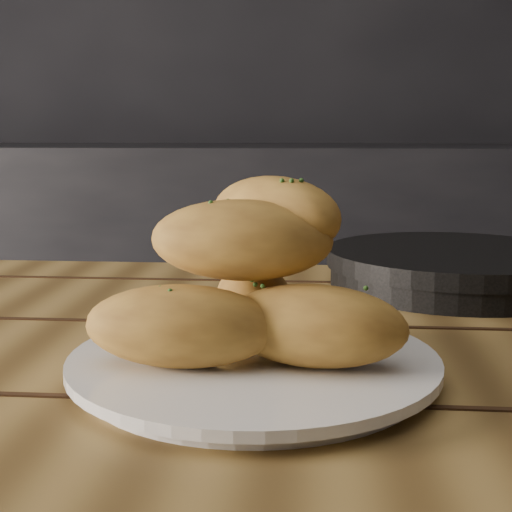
{
  "coord_description": "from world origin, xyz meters",
  "views": [
    {
      "loc": [
        0.55,
        -0.03,
        0.93
      ],
      "look_at": [
        0.51,
        0.51,
        0.84
      ],
      "focal_mm": 50.0,
      "sensor_mm": 36.0,
      "label": 1
    }
  ],
  "objects_px": {
    "skillet": "(456,267)",
    "table": "(330,476)",
    "plate": "(254,365)",
    "bread_rolls": "(252,282)"
  },
  "relations": [
    {
      "from": "skillet",
      "to": "table",
      "type": "bearing_deg",
      "value": -117.83
    },
    {
      "from": "plate",
      "to": "skillet",
      "type": "bearing_deg",
      "value": 57.78
    },
    {
      "from": "bread_rolls",
      "to": "skillet",
      "type": "bearing_deg",
      "value": 57.4
    },
    {
      "from": "table",
      "to": "bread_rolls",
      "type": "xyz_separation_m",
      "value": [
        -0.06,
        -0.05,
        0.18
      ]
    },
    {
      "from": "table",
      "to": "skillet",
      "type": "height_order",
      "value": "skillet"
    },
    {
      "from": "bread_rolls",
      "to": "skillet",
      "type": "height_order",
      "value": "bread_rolls"
    },
    {
      "from": "plate",
      "to": "skillet",
      "type": "relative_size",
      "value": 0.64
    },
    {
      "from": "skillet",
      "to": "bread_rolls",
      "type": "bearing_deg",
      "value": -122.6
    },
    {
      "from": "table",
      "to": "plate",
      "type": "distance_m",
      "value": 0.14
    },
    {
      "from": "table",
      "to": "bread_rolls",
      "type": "height_order",
      "value": "bread_rolls"
    }
  ]
}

